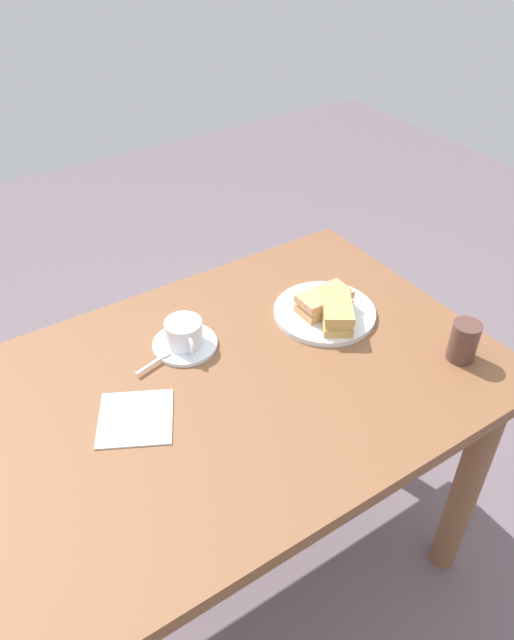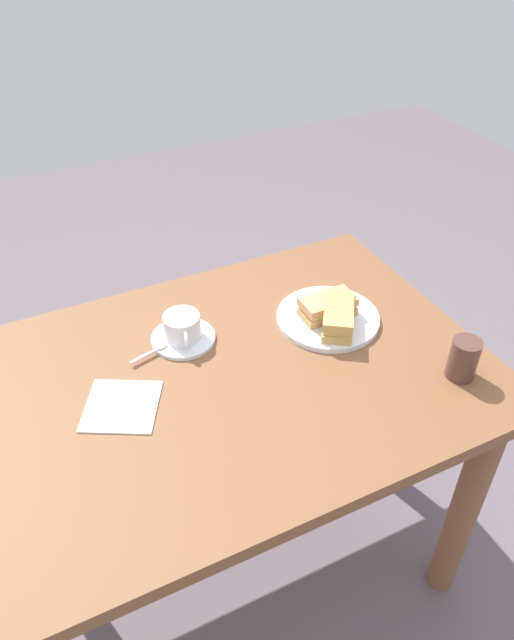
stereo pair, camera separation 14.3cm
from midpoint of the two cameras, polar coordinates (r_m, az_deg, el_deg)
name	(u,v)px [view 2 (the right image)]	position (r m, az deg, el deg)	size (l,w,h in m)	color
ground_plane	(232,558)	(1.93, -0.10, -21.78)	(6.00, 6.00, 0.00)	#66575F
dining_table	(225,417)	(1.43, -0.13, -9.34)	(1.18, 0.80, 0.75)	brown
sandwich_plate	(328,318)	(1.50, 9.48, 0.10)	(0.25, 0.25, 0.01)	white
sandwich_front	(328,307)	(1.48, 9.48, 1.17)	(0.13, 0.07, 0.05)	tan
sandwich_back	(338,318)	(1.44, 10.53, 0.08)	(0.13, 0.15, 0.06)	tan
coffee_saucer	(183,338)	(1.42, -4.17, -1.85)	(0.15, 0.15, 0.01)	white
coffee_cup	(182,326)	(1.40, -4.22, -0.72)	(0.09, 0.11, 0.06)	white
spoon	(155,350)	(1.38, -6.76, -2.98)	(0.10, 0.04, 0.01)	silver
napkin	(122,406)	(1.28, -9.61, -8.20)	(0.15, 0.15, 0.00)	white
drinking_glass	(463,359)	(1.40, 21.83, -3.56)	(0.06, 0.06, 0.10)	brown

